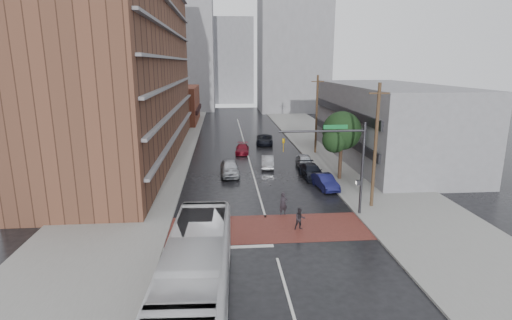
{
  "coord_description": "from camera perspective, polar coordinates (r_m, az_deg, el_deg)",
  "views": [
    {
      "loc": [
        -3.11,
        -25.72,
        11.42
      ],
      "look_at": [
        -0.37,
        6.73,
        3.5
      ],
      "focal_mm": 28.0,
      "sensor_mm": 36.0,
      "label": 1
    }
  ],
  "objects": [
    {
      "name": "car_parked_far",
      "position": [
        44.85,
        6.98,
        -0.22
      ],
      "size": [
        1.96,
        4.41,
        1.47
      ],
      "primitive_type": "imported",
      "rotation": [
        0.0,
        0.0,
        -0.05
      ],
      "color": "#ADB1B5",
      "rests_on": "ground"
    },
    {
      "name": "crosswalk",
      "position": [
        28.76,
        1.81,
        -9.71
      ],
      "size": [
        14.0,
        5.0,
        0.02
      ],
      "primitive_type": "cube",
      "color": "maroon",
      "rests_on": "ground"
    },
    {
      "name": "distant_tower_center",
      "position": [
        120.76,
        -3.44,
        13.92
      ],
      "size": [
        12.0,
        10.0,
        24.0
      ],
      "primitive_type": "cube",
      "color": "gray",
      "rests_on": "ground"
    },
    {
      "name": "sidewalk_west",
      "position": [
        52.65,
        -13.87,
        0.82
      ],
      "size": [
        9.0,
        90.0,
        0.15
      ],
      "primitive_type": "cube",
      "color": "gray",
      "rests_on": "ground"
    },
    {
      "name": "suv_travel",
      "position": [
        57.56,
        1.23,
        2.93
      ],
      "size": [
        2.82,
        5.23,
        1.39
      ],
      "primitive_type": "imported",
      "rotation": [
        0.0,
        0.0,
        -0.1
      ],
      "color": "black",
      "rests_on": "ground"
    },
    {
      "name": "distant_tower_east",
      "position": [
        99.42,
        5.35,
        17.4
      ],
      "size": [
        16.0,
        14.0,
        36.0
      ],
      "primitive_type": "cube",
      "color": "gray",
      "rests_on": "ground"
    },
    {
      "name": "car_travel_a",
      "position": [
        41.63,
        -3.8,
        -1.15
      ],
      "size": [
        2.06,
        4.74,
        1.59
      ],
      "primitive_type": "imported",
      "rotation": [
        0.0,
        0.0,
        0.04
      ],
      "color": "#B0B3B8",
      "rests_on": "ground"
    },
    {
      "name": "car_parked_near",
      "position": [
        37.75,
        9.84,
        -3.08
      ],
      "size": [
        1.96,
        4.26,
        1.35
      ],
      "primitive_type": "imported",
      "rotation": [
        0.0,
        0.0,
        0.13
      ],
      "color": "#141546",
      "rests_on": "ground"
    },
    {
      "name": "street_tree",
      "position": [
        40.07,
        12.15,
        3.75
      ],
      "size": [
        4.2,
        4.1,
        6.9
      ],
      "color": "#332319",
      "rests_on": "ground"
    },
    {
      "name": "utility_pole_far",
      "position": [
        51.51,
        8.64,
        6.51
      ],
      "size": [
        1.6,
        0.26,
        10.0
      ],
      "color": "#473321",
      "rests_on": "ground"
    },
    {
      "name": "pedestrian_b",
      "position": [
        28.43,
        6.29,
        -8.38
      ],
      "size": [
        0.82,
        0.67,
        1.57
      ],
      "primitive_type": "imported",
      "rotation": [
        0.0,
        0.0,
        0.11
      ],
      "color": "black",
      "rests_on": "ground"
    },
    {
      "name": "sidewalk_east",
      "position": [
        53.99,
        11.0,
        1.28
      ],
      "size": [
        9.0,
        90.0,
        0.15
      ],
      "primitive_type": "cube",
      "color": "gray",
      "rests_on": "ground"
    },
    {
      "name": "apartment_block",
      "position": [
        50.96,
        -17.86,
        15.94
      ],
      "size": [
        10.0,
        44.0,
        28.0
      ],
      "primitive_type": "cube",
      "color": "brown",
      "rests_on": "ground"
    },
    {
      "name": "storefront_west",
      "position": [
        80.6,
        -11.23,
        7.77
      ],
      "size": [
        8.0,
        16.0,
        7.0
      ],
      "primitive_type": "cube",
      "color": "brown",
      "rests_on": "ground"
    },
    {
      "name": "distant_tower_west",
      "position": [
        104.39,
        -11.24,
        15.93
      ],
      "size": [
        18.0,
        16.0,
        32.0
      ],
      "primitive_type": "cube",
      "color": "gray",
      "rests_on": "ground"
    },
    {
      "name": "pedestrian_a",
      "position": [
        30.92,
        3.94,
        -6.27
      ],
      "size": [
        0.71,
        0.52,
        1.78
      ],
      "primitive_type": "imported",
      "rotation": [
        0.0,
        0.0,
        0.16
      ],
      "color": "black",
      "rests_on": "ground"
    },
    {
      "name": "ground",
      "position": [
        28.31,
        1.93,
        -10.13
      ],
      "size": [
        160.0,
        160.0,
        0.0
      ],
      "primitive_type": "plane",
      "color": "black",
      "rests_on": "ground"
    },
    {
      "name": "car_parked_mid",
      "position": [
        41.09,
        7.93,
        -1.61
      ],
      "size": [
        2.24,
        4.85,
        1.37
      ],
      "primitive_type": "imported",
      "rotation": [
        0.0,
        0.0,
        0.07
      ],
      "color": "black",
      "rests_on": "ground"
    },
    {
      "name": "transit_bus",
      "position": [
        19.73,
        -8.54,
        -15.81
      ],
      "size": [
        3.47,
        12.75,
        3.52
      ],
      "primitive_type": "imported",
      "rotation": [
        0.0,
        0.0,
        -0.04
      ],
      "color": "silver",
      "rests_on": "ground"
    },
    {
      "name": "building_east",
      "position": [
        50.23,
        18.29,
        5.06
      ],
      "size": [
        11.0,
        26.0,
        9.0
      ],
      "primitive_type": "cube",
      "color": "gray",
      "rests_on": "ground"
    },
    {
      "name": "utility_pole_near",
      "position": [
        32.63,
        16.7,
        1.99
      ],
      "size": [
        1.6,
        0.26,
        10.0
      ],
      "color": "#473321",
      "rests_on": "ground"
    },
    {
      "name": "signal_mast",
      "position": [
        30.35,
        12.47,
        0.61
      ],
      "size": [
        6.5,
        0.3,
        7.2
      ],
      "color": "#2D2D33",
      "rests_on": "ground"
    },
    {
      "name": "car_travel_b",
      "position": [
        44.69,
        1.66,
        -0.3
      ],
      "size": [
        1.68,
        3.97,
        1.28
      ],
      "primitive_type": "imported",
      "rotation": [
        0.0,
        0.0,
        -0.09
      ],
      "color": "#96979D",
      "rests_on": "ground"
    },
    {
      "name": "car_travel_c",
      "position": [
        51.78,
        -1.98,
        1.59
      ],
      "size": [
        2.03,
        4.25,
        1.19
      ],
      "primitive_type": "imported",
      "rotation": [
        0.0,
        0.0,
        -0.09
      ],
      "color": "maroon",
      "rests_on": "ground"
    }
  ]
}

